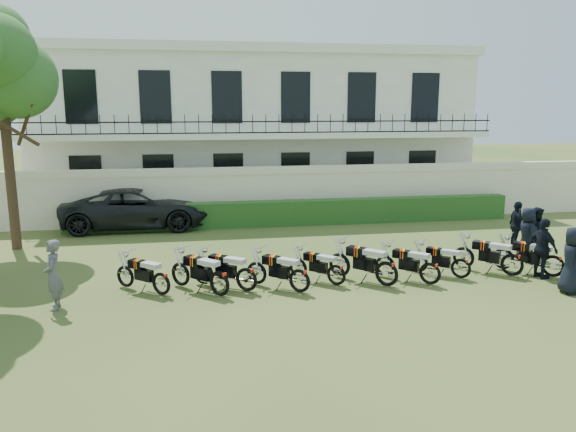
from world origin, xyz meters
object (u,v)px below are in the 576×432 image
(motorcycle_5, at_px, (387,268))
(officer_4, at_px, (535,233))
(motorcycle_0, at_px, (161,278))
(motorcycle_4, at_px, (336,270))
(officer_2, at_px, (543,249))
(officer_3, at_px, (527,234))
(motorcycle_8, at_px, (513,259))
(suv, at_px, (137,208))
(motorcycle_2, at_px, (247,274))
(motorcycle_1, at_px, (219,277))
(officer_5, at_px, (517,225))
(officer_0, at_px, (572,260))
(motorcycle_3, at_px, (300,275))
(motorcycle_9, at_px, (553,261))
(inspector, at_px, (53,275))
(motorcycle_7, at_px, (461,264))
(motorcycle_6, at_px, (430,268))
(tree_west_near, at_px, (1,69))

(motorcycle_5, distance_m, officer_4, 5.96)
(motorcycle_0, height_order, motorcycle_4, motorcycle_0)
(officer_2, xyz_separation_m, officer_3, (0.65, 1.79, -0.02))
(motorcycle_8, height_order, suv, suv)
(motorcycle_5, relative_size, suv, 0.28)
(officer_2, relative_size, officer_3, 1.02)
(officer_4, bearing_deg, officer_3, 95.60)
(motorcycle_2, bearing_deg, motorcycle_0, 123.46)
(officer_2, bearing_deg, motorcycle_4, 75.53)
(motorcycle_0, bearing_deg, motorcycle_5, -53.14)
(motorcycle_1, height_order, motorcycle_2, motorcycle_1)
(motorcycle_8, bearing_deg, motorcycle_0, 134.11)
(suv, xyz_separation_m, officer_2, (11.76, -8.62, 0.06))
(suv, xyz_separation_m, officer_5, (12.87, -5.52, 0.02))
(officer_3, relative_size, officer_4, 1.01)
(motorcycle_8, xyz_separation_m, officer_4, (1.80, 1.72, 0.32))
(motorcycle_8, distance_m, officer_5, 3.41)
(officer_0, height_order, officer_4, officer_0)
(motorcycle_0, height_order, motorcycle_3, motorcycle_3)
(motorcycle_9, xyz_separation_m, officer_5, (0.77, 3.14, 0.31))
(inspector, bearing_deg, motorcycle_9, 84.57)
(suv, bearing_deg, motorcycle_7, -131.66)
(motorcycle_5, xyz_separation_m, officer_0, (4.51, -1.25, 0.34))
(motorcycle_8, xyz_separation_m, officer_3, (1.39, 1.54, 0.33))
(officer_2, bearing_deg, motorcycle_9, -108.21)
(motorcycle_2, xyz_separation_m, officer_5, (9.37, 2.92, 0.32))
(inspector, bearing_deg, motorcycle_1, 86.78)
(motorcycle_6, bearing_deg, suv, 87.60)
(tree_west_near, distance_m, officer_4, 17.74)
(motorcycle_1, bearing_deg, officer_2, -45.00)
(tree_west_near, distance_m, motorcycle_6, 14.58)
(motorcycle_5, distance_m, suv, 11.27)
(motorcycle_6, relative_size, officer_5, 0.89)
(tree_west_near, height_order, motorcycle_1, tree_west_near)
(motorcycle_3, bearing_deg, tree_west_near, 95.25)
(motorcycle_9, xyz_separation_m, officer_3, (0.31, 1.82, 0.33))
(tree_west_near, bearing_deg, motorcycle_1, -42.83)
(motorcycle_3, xyz_separation_m, motorcycle_8, (6.19, 0.39, 0.02))
(motorcycle_0, relative_size, motorcycle_5, 0.93)
(motorcycle_8, relative_size, officer_3, 0.91)
(motorcycle_2, bearing_deg, suv, 58.04)
(officer_5, bearing_deg, motorcycle_2, 116.05)
(motorcycle_7, distance_m, officer_4, 3.74)
(motorcycle_0, bearing_deg, officer_3, -42.44)
(motorcycle_5, xyz_separation_m, suv, (-7.22, 8.65, 0.26))
(motorcycle_4, bearing_deg, motorcycle_5, -60.94)
(inspector, relative_size, officer_3, 1.02)
(motorcycle_0, relative_size, motorcycle_2, 0.89)
(inspector, bearing_deg, officer_0, 79.08)
(motorcycle_3, xyz_separation_m, motorcycle_5, (2.38, 0.11, 0.05))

